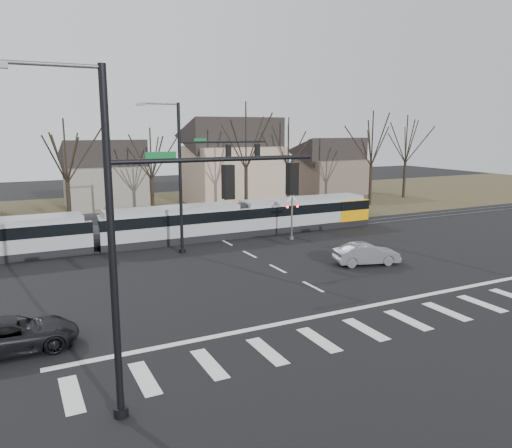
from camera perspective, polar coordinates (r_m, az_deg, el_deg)
name	(u,v)px	position (r m, az deg, el deg)	size (l,w,h in m)	color
ground	(334,298)	(26.11, 8.94, -8.31)	(140.00, 140.00, 0.00)	black
grass_verge	(161,209)	(54.65, -10.82, 1.70)	(140.00, 28.00, 0.01)	#38331E
crosswalk	(387,324)	(23.18, 14.76, -11.05)	(27.00, 2.60, 0.01)	silver
stop_line	(356,309)	(24.75, 11.37, -9.47)	(28.00, 0.35, 0.01)	silver
lane_dashes	(217,238)	(39.72, -4.51, -1.55)	(0.18, 30.00, 0.01)	silver
rail_pair	(218,238)	(39.54, -4.40, -1.57)	(90.00, 1.52, 0.06)	#59595E
tram	(171,223)	(38.22, -9.73, 0.08)	(35.67, 2.65, 2.70)	gray
sedan	(367,254)	(32.48, 12.52, -3.36)	(4.38, 2.45, 1.37)	slate
suv	(12,335)	(21.83, -26.09, -11.33)	(4.91, 2.33, 1.35)	black
signal_pole_near_left	(166,226)	(14.85, -10.20, -0.23)	(9.28, 0.44, 10.20)	black
signal_pole_far	(202,170)	(34.78, -6.17, 6.15)	(9.28, 0.44, 10.20)	black
rail_crossing_signal	(292,216)	(38.71, 4.13, 0.96)	(1.08, 0.36, 4.00)	#59595B
tree_row	(196,165)	(48.99, -6.83, 6.66)	(59.20, 7.20, 10.00)	black
house_b	(104,171)	(56.98, -16.93, 5.81)	(8.64, 7.56, 7.65)	slate
house_c	(233,158)	(58.06, -2.63, 7.60)	(10.80, 8.64, 10.10)	gray
house_d	(331,163)	(67.27, 8.52, 6.86)	(8.64, 7.56, 7.65)	brown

